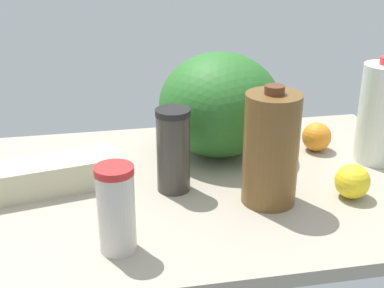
# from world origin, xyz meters

# --- Properties ---
(countertop) EXTENTS (1.20, 0.76, 0.03)m
(countertop) POSITION_xyz_m (0.00, 0.00, 0.01)
(countertop) COLOR #A29887
(countertop) RESTS_ON ground
(egg_carton) EXTENTS (0.32, 0.16, 0.07)m
(egg_carton) POSITION_xyz_m (0.32, -0.03, 0.07)
(egg_carton) COLOR beige
(egg_carton) RESTS_ON countertop
(chocolate_milk_jug) EXTENTS (0.12, 0.12, 0.26)m
(chocolate_milk_jug) POSITION_xyz_m (-0.15, 0.12, 0.15)
(chocolate_milk_jug) COLOR brown
(chocolate_milk_jug) RESTS_ON countertop
(watermelon) EXTENTS (0.31, 0.31, 0.27)m
(watermelon) POSITION_xyz_m (-0.10, -0.17, 0.16)
(watermelon) COLOR #296826
(watermelon) RESTS_ON countertop
(tumbler_cup) EXTENTS (0.07, 0.07, 0.17)m
(tumbler_cup) POSITION_xyz_m (0.19, 0.24, 0.12)
(tumbler_cup) COLOR beige
(tumbler_cup) RESTS_ON countertop
(shaker_bottle) EXTENTS (0.08, 0.08, 0.19)m
(shaker_bottle) POSITION_xyz_m (0.05, 0.02, 0.13)
(shaker_bottle) COLOR #39352F
(shaker_bottle) RESTS_ON countertop
(milk_jug) EXTENTS (0.11, 0.11, 0.27)m
(milk_jug) POSITION_xyz_m (-0.49, -0.04, 0.16)
(milk_jug) COLOR white
(milk_jug) RESTS_ON countertop
(lemon_far_back) EXTENTS (0.08, 0.08, 0.08)m
(lemon_far_back) POSITION_xyz_m (-0.34, 0.13, 0.07)
(lemon_far_back) COLOR yellow
(lemon_far_back) RESTS_ON countertop
(orange_by_jug) EXTENTS (0.08, 0.08, 0.08)m
(orange_by_jug) POSITION_xyz_m (-0.36, -0.13, 0.07)
(orange_by_jug) COLOR orange
(orange_by_jug) RESTS_ON countertop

